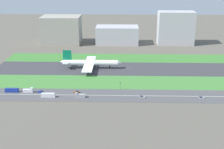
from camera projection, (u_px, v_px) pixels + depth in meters
name	position (u px, v px, depth m)	size (l,w,h in m)	color
ground_plane	(127.00, 69.00, 328.14)	(800.00, 800.00, 0.00)	#5B564C
runway	(127.00, 69.00, 328.13)	(280.00, 46.00, 0.10)	#38383D
grass_median_north	(127.00, 58.00, 366.86)	(280.00, 36.00, 0.10)	#3D7A33
grass_median_south	(128.00, 82.00, 289.39)	(280.00, 36.00, 0.10)	#427F38
highway	(129.00, 96.00, 259.16)	(280.00, 28.00, 0.10)	#4C4C4F
highway_centerline	(129.00, 96.00, 259.14)	(266.00, 0.50, 0.01)	silver
airliner	(90.00, 63.00, 327.17)	(65.00, 56.00, 19.70)	white
truck_1	(80.00, 96.00, 254.98)	(8.40, 2.50, 4.00)	#99999E
car_5	(142.00, 97.00, 253.87)	(4.40, 1.80, 2.00)	#99999E
truck_0	(28.00, 91.00, 265.64)	(8.40, 2.50, 4.00)	silver
car_3	(201.00, 98.00, 252.59)	(4.40, 1.80, 2.00)	#99999E
bus_0	(12.00, 90.00, 265.97)	(11.60, 2.50, 3.50)	navy
bus_1	(48.00, 95.00, 255.63)	(11.60, 2.50, 3.50)	silver
car_0	(40.00, 91.00, 265.61)	(4.40, 1.80, 2.00)	navy
car_1	(77.00, 92.00, 264.79)	(4.40, 1.80, 2.00)	brown
traffic_light	(120.00, 85.00, 270.25)	(0.36, 0.50, 7.20)	#4C4C51
terminal_building	(62.00, 30.00, 432.00)	(52.96, 36.95, 38.16)	#9E998E
hangar_building	(117.00, 35.00, 432.19)	(58.22, 31.04, 24.40)	#B2B2B7
office_tower	(176.00, 28.00, 426.68)	(48.93, 24.08, 45.06)	#B2B2B7
fuel_tank_west	(118.00, 32.00, 476.27)	(23.00, 23.00, 14.61)	silver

